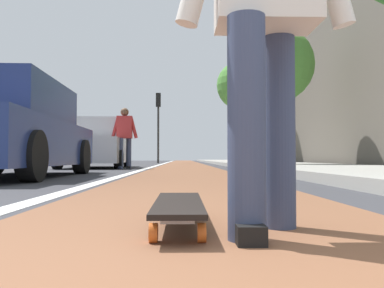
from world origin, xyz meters
name	(u,v)px	position (x,y,z in m)	size (l,w,h in m)	color
ground_plane	(186,170)	(10.00, 0.00, 0.00)	(80.00, 80.00, 0.00)	#38383D
bike_lane_paint	(184,163)	(24.00, 0.00, 0.00)	(56.00, 1.92, 0.00)	brown
lane_stripe_white	(162,164)	(20.00, 1.11, 0.00)	(52.00, 0.16, 0.01)	silver
sidewalk_curb	(252,163)	(18.00, -3.10, 0.06)	(52.00, 3.20, 0.13)	#9E9B93
building_facade	(282,64)	(22.00, -5.53, 5.63)	(40.00, 1.20, 11.25)	#5D564C
skateboard	(179,206)	(1.15, 0.11, 0.09)	(0.84, 0.20, 0.11)	orange
parked_car_near	(8,131)	(5.79, 2.80, 0.71)	(4.44, 1.93, 1.48)	navy
parked_car_mid	(96,145)	(12.08, 2.77, 0.70)	(4.56, 2.05, 1.46)	#B7B7BC
traffic_light	(158,115)	(23.19, 1.51, 2.85)	(0.33, 0.28, 4.12)	#2D2D2D
street_tree_mid	(276,66)	(11.35, -2.70, 3.04)	(2.25, 2.25, 4.20)	brown
street_tree_far	(241,86)	(18.54, -2.70, 3.74)	(2.32, 2.32, 4.92)	brown
pedestrian_distant	(125,134)	(10.77, 1.70, 0.97)	(0.48, 0.74, 1.70)	#384260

